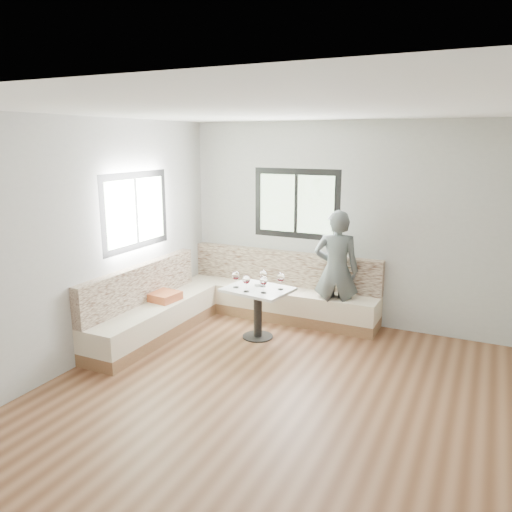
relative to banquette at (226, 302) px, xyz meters
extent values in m
cube|color=brown|center=(1.59, -1.63, -0.33)|extent=(5.00, 5.00, 0.01)
cube|color=white|center=(1.59, -1.63, 2.47)|extent=(5.00, 5.00, 0.01)
cube|color=#B7B7B2|center=(1.59, 0.87, 1.07)|extent=(5.00, 0.01, 2.80)
cube|color=#B7B7B2|center=(1.59, -4.13, 1.07)|extent=(5.00, 0.01, 2.80)
cube|color=#B7B7B2|center=(-0.91, -1.63, 1.07)|extent=(0.01, 5.00, 2.80)
cube|color=black|center=(0.69, 0.86, 1.32)|extent=(1.30, 0.02, 1.00)
cube|color=black|center=(-0.90, -0.73, 1.32)|extent=(0.02, 1.30, 1.00)
cube|color=#996B46|center=(0.54, 0.59, -0.25)|extent=(2.90, 0.55, 0.16)
cube|color=beige|center=(0.54, 0.59, -0.03)|extent=(2.90, 0.55, 0.29)
cube|color=beige|center=(0.54, 0.80, 0.37)|extent=(2.90, 0.14, 0.50)
cube|color=#996B46|center=(-0.64, -0.81, -0.25)|extent=(0.55, 2.25, 0.16)
cube|color=beige|center=(-0.64, -0.81, -0.03)|extent=(0.55, 2.25, 0.29)
cube|color=beige|center=(-0.84, -0.81, 0.37)|extent=(0.14, 2.25, 0.50)
cube|color=#C36337|center=(-0.62, -0.60, 0.17)|extent=(0.40, 0.40, 0.11)
cylinder|color=black|center=(0.60, -0.23, -0.32)|extent=(0.40, 0.40, 0.02)
cylinder|color=black|center=(0.60, -0.23, -0.01)|extent=(0.11, 0.11, 0.64)
cube|color=white|center=(0.60, -0.23, 0.32)|extent=(0.90, 0.75, 0.04)
imported|color=#4D5453|center=(1.41, 0.52, 0.49)|extent=(0.68, 0.53, 1.65)
cylinder|color=white|center=(0.55, -0.13, 0.36)|extent=(0.09, 0.09, 0.03)
sphere|color=black|center=(0.56, -0.12, 0.37)|extent=(0.02, 0.02, 0.02)
sphere|color=black|center=(0.54, -0.12, 0.37)|extent=(0.02, 0.02, 0.02)
sphere|color=black|center=(0.55, -0.14, 0.37)|extent=(0.02, 0.02, 0.02)
cylinder|color=white|center=(0.32, -0.32, 0.35)|extent=(0.07, 0.07, 0.01)
cylinder|color=white|center=(0.32, -0.32, 0.40)|extent=(0.01, 0.01, 0.10)
ellipsoid|color=white|center=(0.32, -0.32, 0.50)|extent=(0.10, 0.10, 0.12)
cylinder|color=#450409|center=(0.32, -0.32, 0.47)|extent=(0.07, 0.07, 0.02)
cylinder|color=white|center=(0.53, -0.42, 0.35)|extent=(0.07, 0.07, 0.01)
cylinder|color=white|center=(0.53, -0.42, 0.40)|extent=(0.01, 0.01, 0.10)
ellipsoid|color=white|center=(0.53, -0.42, 0.50)|extent=(0.10, 0.10, 0.12)
cylinder|color=#450409|center=(0.53, -0.42, 0.47)|extent=(0.07, 0.07, 0.02)
cylinder|color=white|center=(0.75, -0.38, 0.35)|extent=(0.07, 0.07, 0.01)
cylinder|color=white|center=(0.75, -0.38, 0.40)|extent=(0.01, 0.01, 0.10)
ellipsoid|color=white|center=(0.75, -0.38, 0.50)|extent=(0.10, 0.10, 0.12)
cylinder|color=#450409|center=(0.75, -0.38, 0.47)|extent=(0.07, 0.07, 0.02)
cylinder|color=white|center=(0.62, -0.13, 0.35)|extent=(0.07, 0.07, 0.01)
cylinder|color=white|center=(0.62, -0.13, 0.40)|extent=(0.01, 0.01, 0.10)
ellipsoid|color=white|center=(0.62, -0.13, 0.50)|extent=(0.10, 0.10, 0.12)
cylinder|color=#450409|center=(0.62, -0.13, 0.47)|extent=(0.07, 0.07, 0.02)
cylinder|color=white|center=(0.88, -0.15, 0.35)|extent=(0.07, 0.07, 0.01)
cylinder|color=white|center=(0.88, -0.15, 0.40)|extent=(0.01, 0.01, 0.10)
ellipsoid|color=white|center=(0.88, -0.15, 0.50)|extent=(0.10, 0.10, 0.12)
cylinder|color=#450409|center=(0.88, -0.15, 0.47)|extent=(0.07, 0.07, 0.02)
camera|label=1|loc=(3.25, -5.80, 2.21)|focal=35.00mm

